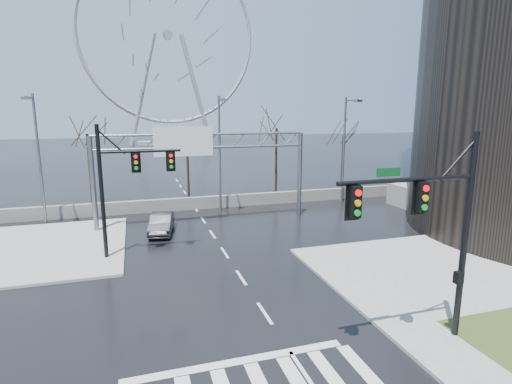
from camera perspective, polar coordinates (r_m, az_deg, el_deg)
name	(u,v)px	position (r m, az deg, el deg)	size (l,w,h in m)	color
ground	(265,313)	(18.29, 1.25, -16.92)	(260.00, 260.00, 0.00)	black
sidewalk_right_ext	(424,269)	(24.50, 22.82, -10.09)	(12.00, 10.00, 0.15)	gray
sidewalk_far	(43,248)	(29.21, -28.11, -7.12)	(10.00, 12.00, 0.15)	gray
barrier_wall	(196,203)	(36.56, -8.64, -1.57)	(52.00, 0.50, 1.10)	slate
signal_mast_near	(437,220)	(15.66, 24.49, -3.70)	(5.52, 0.41, 8.00)	black
signal_mast_far	(121,179)	(24.55, -18.68, 1.79)	(4.72, 0.41, 8.00)	black
sign_gantry	(199,158)	(30.80, -8.18, 4.77)	(16.36, 0.40, 7.60)	slate
streetlight_left	(37,150)	(34.26, -28.78, 5.34)	(0.50, 2.55, 10.00)	slate
streetlight_mid	(220,145)	(34.29, -5.12, 6.69)	(0.50, 2.55, 10.00)	slate
streetlight_right	(346,142)	(38.60, 12.72, 6.98)	(0.50, 2.55, 10.00)	slate
tree_left	(88,142)	(39.07, -22.93, 6.55)	(3.75, 3.75, 7.50)	black
tree_center	(187,148)	(40.25, -9.80, 6.25)	(3.25, 3.25, 6.50)	black
tree_right	(276,136)	(41.33, 2.93, 7.98)	(3.90, 3.90, 7.80)	black
tree_far_right	(343,142)	(45.18, 12.35, 7.00)	(3.40, 3.40, 6.80)	black
ferris_wheel	(168,43)	(112.10, -12.46, 20.11)	(45.00, 6.00, 50.91)	gray
car	(161,223)	(29.89, -13.36, -4.37)	(1.51, 4.32, 1.42)	black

